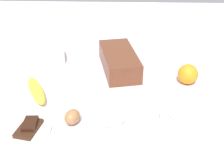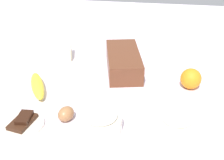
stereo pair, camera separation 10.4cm
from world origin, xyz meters
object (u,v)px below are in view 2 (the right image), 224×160
at_px(butter_block, 64,52).
at_px(banana, 37,86).
at_px(loaf_pan, 123,61).
at_px(chocolate_plate, 23,123).
at_px(sugar_bowl, 177,121).
at_px(flour_bowl, 101,120).
at_px(egg_near_butter, 66,114).
at_px(orange_fruit, 191,79).

bearing_deg(butter_block, banana, 176.26).
bearing_deg(butter_block, loaf_pan, -104.75).
xyz_separation_m(loaf_pan, chocolate_plate, (-0.41, 0.26, -0.03)).
height_order(sugar_bowl, chocolate_plate, sugar_bowl).
xyz_separation_m(loaf_pan, flour_bowl, (-0.39, 0.02, -0.01)).
bearing_deg(butter_block, egg_near_butter, -162.41).
bearing_deg(sugar_bowl, orange_fruit, -14.11).
xyz_separation_m(loaf_pan, sugar_bowl, (-0.35, -0.20, -0.02)).
bearing_deg(chocolate_plate, egg_near_butter, -68.61).
relative_size(sugar_bowl, banana, 0.75).
xyz_separation_m(banana, chocolate_plate, (-0.20, -0.03, -0.01)).
bearing_deg(loaf_pan, flour_bowl, 164.40).
xyz_separation_m(banana, butter_block, (0.28, -0.02, 0.01)).
bearing_deg(egg_near_butter, orange_fruit, -57.59).
distance_m(loaf_pan, egg_near_butter, 0.39).
bearing_deg(egg_near_butter, banana, 45.38).
height_order(banana, butter_block, butter_block).
bearing_deg(egg_near_butter, flour_bowl, -103.27).
bearing_deg(loaf_pan, orange_fruit, -123.08).
relative_size(loaf_pan, flour_bowl, 2.29).
bearing_deg(banana, flour_bowl, -123.61).
relative_size(banana, egg_near_butter, 3.23).
bearing_deg(egg_near_butter, loaf_pan, -21.35).
bearing_deg(orange_fruit, butter_block, 72.14).
height_order(loaf_pan, banana, loaf_pan).
height_order(loaf_pan, butter_block, loaf_pan).
distance_m(flour_bowl, butter_block, 0.52).
relative_size(loaf_pan, sugar_bowl, 2.11).
xyz_separation_m(banana, orange_fruit, (0.10, -0.56, 0.02)).
height_order(flour_bowl, banana, flour_bowl).
xyz_separation_m(loaf_pan, egg_near_butter, (-0.36, 0.14, -0.02)).
bearing_deg(flour_bowl, sugar_bowl, -79.78).
xyz_separation_m(loaf_pan, butter_block, (0.07, 0.28, -0.01)).
relative_size(loaf_pan, orange_fruit, 3.87).
distance_m(banana, butter_block, 0.28).
relative_size(flour_bowl, banana, 0.69).
height_order(orange_fruit, egg_near_butter, orange_fruit).
height_order(loaf_pan, chocolate_plate, loaf_pan).
bearing_deg(butter_block, flour_bowl, -151.11).
height_order(flour_bowl, chocolate_plate, flour_bowl).
bearing_deg(chocolate_plate, banana, 8.80).
height_order(sugar_bowl, egg_near_butter, sugar_bowl).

